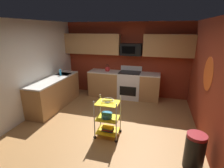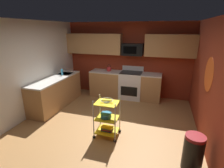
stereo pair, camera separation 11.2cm
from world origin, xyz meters
The scene contains 16 objects.
floor centered at (0.00, 0.00, -0.02)m, with size 4.40×4.80×0.04m, color #A87542.
wall_back centered at (0.00, 2.43, 1.30)m, with size 4.52×0.06×2.60m, color maroon.
wall_left centered at (-2.23, 0.00, 1.30)m, with size 0.06×4.80×2.60m, color silver.
wall_right centered at (2.23, 0.00, 1.30)m, with size 0.06×4.80×2.60m, color maroon.
wall_flower_decal centered at (2.20, 0.33, 1.45)m, with size 0.73×0.73×0.00m, color #E5591E.
counter_run centered at (-0.88, 1.48, 0.46)m, with size 3.45×2.70×0.92m.
oven_range centered at (0.22, 2.10, 0.48)m, with size 0.76×0.65×1.10m.
upper_cabinets centered at (-0.05, 2.23, 1.85)m, with size 4.40×0.33×0.70m.
microwave centered at (0.22, 2.21, 1.70)m, with size 0.70×0.39×0.40m.
rolling_cart centered at (0.16, -0.34, 0.45)m, with size 0.56×0.43×0.91m.
fruit_bowl centered at (0.16, -0.34, 0.88)m, with size 0.27×0.27×0.07m.
mixing_bowl_large centered at (0.14, -0.34, 0.52)m, with size 0.25×0.25×0.11m.
book_stack centered at (0.16, -0.34, 0.18)m, with size 0.27×0.20×0.11m.
kettle centered at (-0.59, 2.10, 1.00)m, with size 0.21×0.18×0.26m.
dish_soap_bottle centered at (-1.87, 1.11, 1.02)m, with size 0.06×0.06×0.20m, color #2D8CBF.
trash_can centered at (1.90, -0.84, 0.33)m, with size 0.34×0.42×0.66m.
Camera 2 is at (1.29, -3.62, 2.36)m, focal length 27.67 mm.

